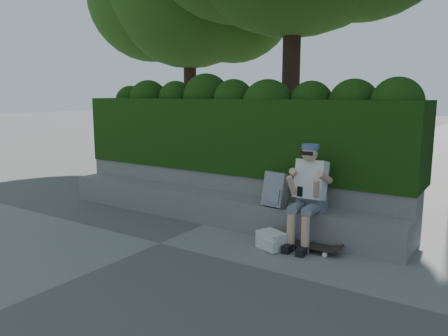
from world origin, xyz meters
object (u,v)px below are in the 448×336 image
Objects in this scene: person at (309,191)px; backpack_ground at (271,240)px; backpack_plaid at (276,189)px; skateboard at (304,245)px.

backpack_ground is at bearing -130.20° from person.
backpack_plaid is 1.37× the size of backpack_ground.
skateboard is at bearing -77.82° from person.
backpack_plaid is at bearing 148.25° from skateboard.
skateboard is (0.05, -0.22, -0.67)m from person.
skateboard is 1.86× the size of backpack_plaid.
backpack_plaid is at bearing 171.24° from person.
backpack_plaid reaches higher than skateboard.
person reaches higher than backpack_plaid.
backpack_plaid is 0.78m from backpack_ground.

